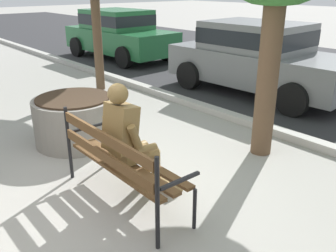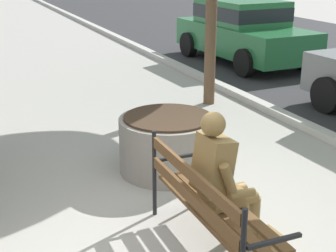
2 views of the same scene
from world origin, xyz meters
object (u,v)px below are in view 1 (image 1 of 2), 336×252
at_px(park_bench, 118,159).
at_px(parked_car_grey, 258,56).
at_px(bronze_statue_seated, 133,143).
at_px(parked_car_green, 119,33).
at_px(concrete_planter, 75,120).

distance_m(park_bench, parked_car_grey, 5.20).
distance_m(bronze_statue_seated, parked_car_green, 8.66).
height_order(concrete_planter, parked_car_grey, parked_car_grey).
bearing_deg(parked_car_green, parked_car_grey, 0.00).
bearing_deg(park_bench, parked_car_grey, 110.12).
relative_size(concrete_planter, parked_car_grey, 0.30).
relative_size(park_bench, parked_car_green, 0.43).
xyz_separation_m(parked_car_green, parked_car_grey, (5.54, 0.00, 0.00)).
height_order(bronze_statue_seated, parked_car_grey, parked_car_grey).
distance_m(concrete_planter, parked_car_green, 7.03).
bearing_deg(concrete_planter, bronze_statue_seated, -7.12).
bearing_deg(parked_car_grey, bronze_statue_seated, -69.36).
xyz_separation_m(park_bench, parked_car_green, (-7.32, 4.88, 0.30)).
xyz_separation_m(concrete_planter, parked_car_grey, (0.10, 4.43, 0.48)).
bearing_deg(parked_car_green, bronze_statue_seated, -32.61).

